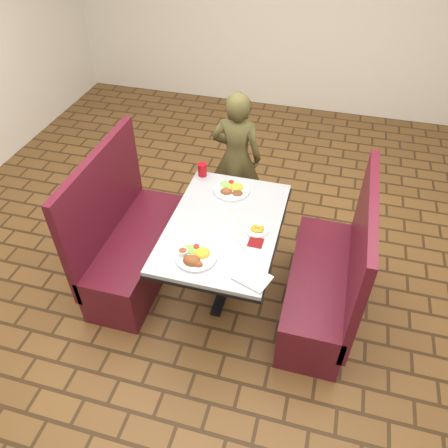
{
  "coord_description": "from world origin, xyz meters",
  "views": [
    {
      "loc": [
        0.63,
        -2.3,
        2.86
      ],
      "look_at": [
        0.0,
        0.0,
        0.75
      ],
      "focal_mm": 35.0,
      "sensor_mm": 36.0,
      "label": 1
    }
  ],
  "objects": [
    {
      "name": "room",
      "position": [
        0.0,
        0.0,
        1.91
      ],
      "size": [
        7.0,
        7.04,
        2.82
      ],
      "color": "brown",
      "rests_on": "ground"
    },
    {
      "name": "dining_table",
      "position": [
        0.0,
        0.0,
        0.65
      ],
      "size": [
        0.81,
        1.21,
        0.75
      ],
      "color": "#A7A9AC",
      "rests_on": "ground"
    },
    {
      "name": "booth_bench_left",
      "position": [
        -0.8,
        0.0,
        0.33
      ],
      "size": [
        0.47,
        1.2,
        1.17
      ],
      "color": "maroon",
      "rests_on": "ground"
    },
    {
      "name": "booth_bench_right",
      "position": [
        0.8,
        0.0,
        0.33
      ],
      "size": [
        0.47,
        1.2,
        1.17
      ],
      "color": "maroon",
      "rests_on": "ground"
    },
    {
      "name": "diner_person",
      "position": [
        -0.16,
        1.04,
        0.64
      ],
      "size": [
        0.47,
        0.31,
        1.29
      ],
      "primitive_type": "imported",
      "rotation": [
        0.0,
        0.0,
        3.15
      ],
      "color": "brown",
      "rests_on": "ground"
    },
    {
      "name": "near_dinner_plate",
      "position": [
        -0.1,
        -0.38,
        0.78
      ],
      "size": [
        0.28,
        0.28,
        0.09
      ],
      "rotation": [
        0.0,
        0.0,
        0.21
      ],
      "color": "white",
      "rests_on": "dining_table"
    },
    {
      "name": "far_dinner_plate",
      "position": [
        -0.05,
        0.41,
        0.78
      ],
      "size": [
        0.28,
        0.28,
        0.07
      ],
      "rotation": [
        0.0,
        0.0,
        0.38
      ],
      "color": "white",
      "rests_on": "dining_table"
    },
    {
      "name": "plantain_plate",
      "position": [
        0.25,
        -0.01,
        0.76
      ],
      "size": [
        0.17,
        0.17,
        0.03
      ],
      "rotation": [
        0.0,
        0.0,
        0.13
      ],
      "color": "white",
      "rests_on": "dining_table"
    },
    {
      "name": "maroon_napkin",
      "position": [
        0.26,
        -0.13,
        0.75
      ],
      "size": [
        0.1,
        0.1,
        0.0
      ],
      "primitive_type": "cube",
      "rotation": [
        0.0,
        0.0,
        -0.02
      ],
      "color": "maroon",
      "rests_on": "dining_table"
    },
    {
      "name": "spoon_utensil",
      "position": [
        0.17,
        -0.17,
        0.75
      ],
      "size": [
        0.08,
        0.1,
        0.0
      ],
      "primitive_type": "cube",
      "rotation": [
        0.0,
        0.0,
        0.68
      ],
      "color": "silver",
      "rests_on": "dining_table"
    },
    {
      "name": "red_tumbler",
      "position": [
        -0.34,
        0.55,
        0.8
      ],
      "size": [
        0.07,
        0.07,
        0.11
      ],
      "primitive_type": "cylinder",
      "color": "#B40C17",
      "rests_on": "dining_table"
    },
    {
      "name": "paper_napkin",
      "position": [
        0.31,
        -0.46,
        0.76
      ],
      "size": [
        0.26,
        0.23,
        0.01
      ],
      "primitive_type": "cube",
      "rotation": [
        0.0,
        0.0,
        -0.35
      ],
      "color": "white",
      "rests_on": "dining_table"
    },
    {
      "name": "knife_utensil",
      "position": [
        -0.11,
        -0.31,
        0.76
      ],
      "size": [
        0.03,
        0.19,
        0.0
      ],
      "primitive_type": "cube",
      "rotation": [
        0.0,
        0.0,
        0.08
      ],
      "color": "silver",
      "rests_on": "dining_table"
    },
    {
      "name": "fork_utensil",
      "position": [
        -0.13,
        -0.34,
        0.76
      ],
      "size": [
        0.02,
        0.17,
        0.0
      ],
      "primitive_type": "cube",
      "rotation": [
        0.0,
        0.0,
        -0.08
      ],
      "color": "silver",
      "rests_on": "dining_table"
    },
    {
      "name": "lettuce_shreds",
      "position": [
        0.04,
        0.06,
        0.75
      ],
      "size": [
        0.28,
        0.32,
        0.0
      ],
      "primitive_type": null,
      "color": "#9DCD52",
      "rests_on": "dining_table"
    }
  ]
}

